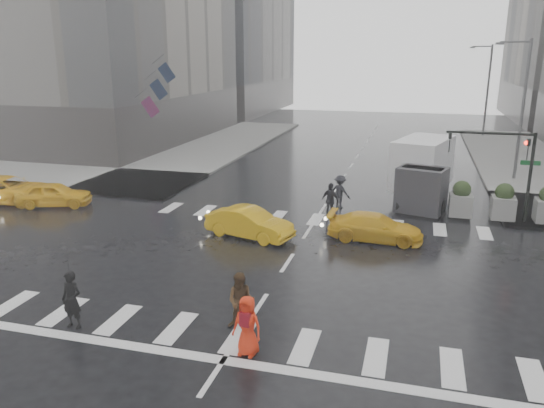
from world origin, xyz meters
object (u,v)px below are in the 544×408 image
(traffic_signal_pole, at_px, (510,159))
(taxi_front, at_px, (54,194))
(pedestrian_orange, at_px, (247,326))
(taxi_mid, at_px, (249,223))
(box_truck, at_px, (422,170))
(pedestrian_brown, at_px, (241,301))

(traffic_signal_pole, height_order, taxi_front, traffic_signal_pole)
(pedestrian_orange, xyz_separation_m, taxi_mid, (-2.95, 9.36, -0.20))
(taxi_mid, relative_size, box_truck, 0.63)
(traffic_signal_pole, bearing_deg, taxi_front, -171.67)
(traffic_signal_pole, bearing_deg, pedestrian_orange, -119.76)
(traffic_signal_pole, xyz_separation_m, taxi_mid, (-11.42, -5.46, -2.54))
(traffic_signal_pole, height_order, box_truck, traffic_signal_pole)
(traffic_signal_pole, relative_size, taxi_mid, 1.10)
(traffic_signal_pole, relative_size, box_truck, 0.69)
(pedestrian_orange, bearing_deg, taxi_mid, 116.16)
(traffic_signal_pole, distance_m, box_truck, 5.10)
(traffic_signal_pole, relative_size, pedestrian_brown, 2.53)
(taxi_front, bearing_deg, pedestrian_brown, -143.60)
(pedestrian_orange, bearing_deg, taxi_front, 151.13)
(pedestrian_brown, bearing_deg, pedestrian_orange, -71.14)
(traffic_signal_pole, distance_m, taxi_mid, 12.91)
(taxi_mid, bearing_deg, taxi_front, 95.68)
(taxi_mid, bearing_deg, box_truck, -26.29)
(taxi_front, bearing_deg, traffic_signal_pole, -100.00)
(box_truck, bearing_deg, taxi_front, -145.92)
(pedestrian_brown, height_order, pedestrian_orange, pedestrian_brown)
(pedestrian_brown, xyz_separation_m, taxi_front, (-14.20, 10.04, -0.22))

